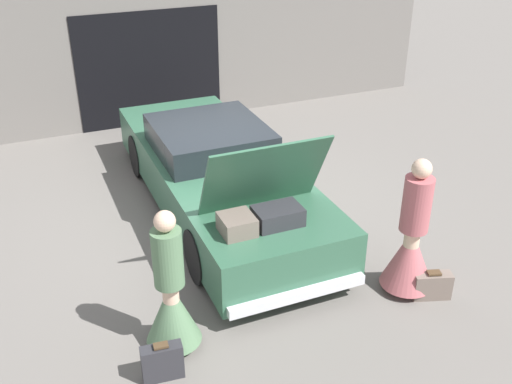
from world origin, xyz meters
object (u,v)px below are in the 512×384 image
Objects in this scene: suitcase_beside_left_person at (162,362)px; suitcase_beside_right_person at (432,285)px; person_right at (411,246)px; car at (217,174)px; person_left at (171,301)px.

suitcase_beside_left_person is 0.89× the size of suitcase_beside_right_person.
suitcase_beside_right_person is at bearing -138.70° from person_right.
car is at bearing 61.05° from suitcase_beside_left_person.
person_left is at bearing -118.88° from car.
suitcase_beside_left_person is (-0.23, -0.41, -0.38)m from person_left.
person_right is (1.41, -2.70, 0.03)m from car.
person_right is at bearing 5.14° from suitcase_beside_left_person.
car is 3.24× the size of person_left.
person_left is at bearing 172.53° from suitcase_beside_right_person.
car reaches higher than suitcase_beside_right_person.
person_right is at bearing 124.66° from suitcase_beside_right_person.
person_right reaches higher than suitcase_beside_right_person.
car reaches higher than person_right.
person_right is (2.83, -0.14, 0.03)m from person_left.
suitcase_beside_left_person is at bearing -179.68° from suitcase_beside_right_person.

